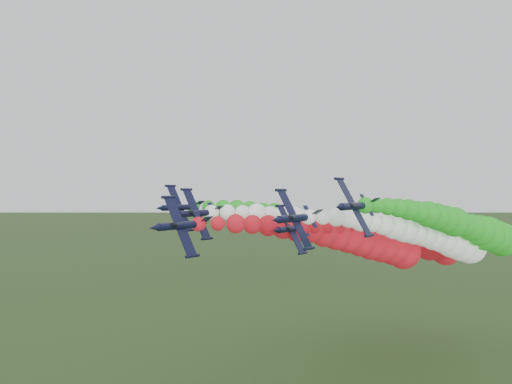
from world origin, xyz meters
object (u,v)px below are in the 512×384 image
jet_inner_right (437,238)px  jet_outer_left (327,226)px  jet_outer_right (475,230)px  jet_lead (365,243)px  jet_inner_left (353,232)px  jet_trail (415,242)px

jet_inner_right → jet_outer_left: bearing=174.3°
jet_outer_right → jet_outer_left: bearing=-173.6°
jet_inner_right → jet_outer_right: size_ratio=1.00×
jet_lead → jet_outer_left: bearing=142.6°
jet_lead → jet_inner_left: bearing=127.7°
jet_outer_left → jet_inner_right: bearing=-5.7°
jet_inner_left → jet_trail: jet_inner_left is taller
jet_outer_left → jet_outer_right: jet_outer_right is taller
jet_inner_left → jet_inner_right: 23.23m
jet_outer_left → jet_trail: 25.98m
jet_lead → jet_outer_right: jet_outer_right is taller
jet_inner_left → jet_inner_right: bearing=-0.4°
jet_lead → jet_outer_right: bearing=40.8°
jet_inner_left → jet_trail: (12.09, 15.89, -3.49)m
jet_trail → jet_inner_right: bearing=-55.2°
jet_outer_left → jet_inner_left: bearing=-17.6°
jet_outer_right → jet_trail: size_ratio=1.00×
jet_outer_left → jet_outer_right: bearing=6.4°
jet_lead → jet_inner_right: 18.32m
jet_inner_left → jet_inner_right: jet_inner_left is taller
jet_outer_left → jet_outer_right: size_ratio=0.99×
jet_inner_left → jet_inner_right: size_ratio=1.00×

